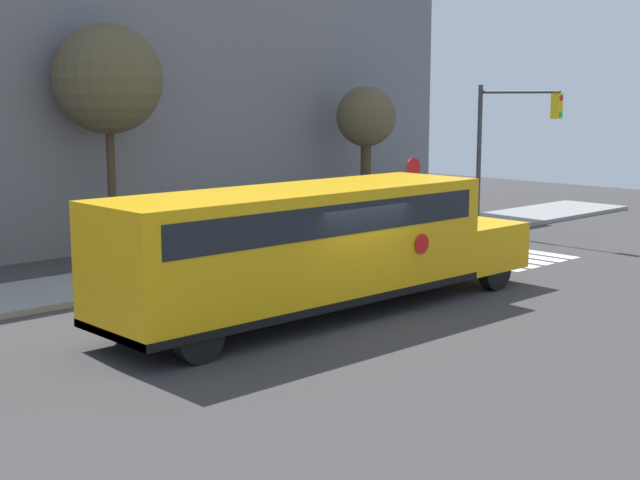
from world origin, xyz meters
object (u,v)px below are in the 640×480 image
Objects in this scene: tree_near_sidewalk at (366,119)px; tree_far_sidewalk at (108,80)px; stop_sign at (412,187)px; traffic_light at (505,136)px; school_bus at (314,243)px.

tree_far_sidewalk is (-10.06, 0.69, 1.30)m from tree_near_sidewalk.
tree_far_sidewalk is at bearing 154.16° from stop_sign.
tree_near_sidewalk is at bearing 110.95° from traffic_light.
tree_near_sidewalk is (-1.82, 4.76, 0.51)m from traffic_light.
tree_near_sidewalk is at bearing 67.59° from stop_sign.
stop_sign is at bearing 29.08° from school_bus.
school_bus reaches higher than stop_sign.
traffic_light is 0.75× the size of tree_far_sidewalk.
school_bus is 9.91m from tree_far_sidewalk.
tree_near_sidewalk reaches higher than stop_sign.
school_bus is 2.21× the size of traffic_light.
tree_near_sidewalk reaches higher than school_bus.
stop_sign is at bearing -25.84° from tree_far_sidewalk.
traffic_light is 1.00× the size of tree_near_sidewalk.
school_bus is 13.74m from tree_near_sidewalk.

